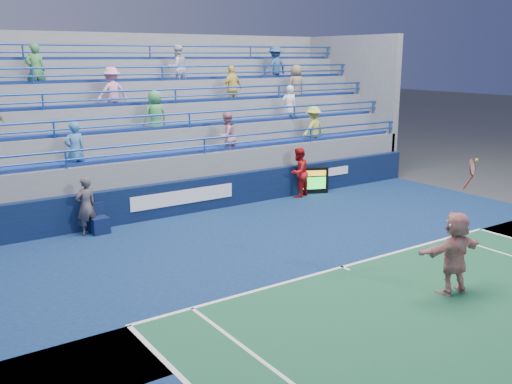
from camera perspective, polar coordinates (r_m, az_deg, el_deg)
ground at (r=14.04m, az=8.63°, el=-7.50°), size 120.00×120.00×0.00m
sponsor_wall at (r=18.92m, az=-4.77°, el=-0.13°), size 18.00×0.32×1.10m
bleacher_stand at (r=22.02m, az=-9.71°, el=4.29°), size 18.00×5.60×6.13m
serve_speed_board at (r=21.09m, az=5.35°, el=1.12°), size 1.37×0.72×0.99m
judge_chair at (r=17.00m, az=-15.43°, el=-3.11°), size 0.51×0.52×0.87m
tennis_player at (r=12.88m, az=19.26°, el=-5.76°), size 1.73×0.73×2.91m
line_judge at (r=16.82m, az=-16.64°, el=-1.35°), size 0.71×0.56×1.70m
ball_girl at (r=20.54m, az=4.27°, el=1.96°), size 1.07×0.97×1.80m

